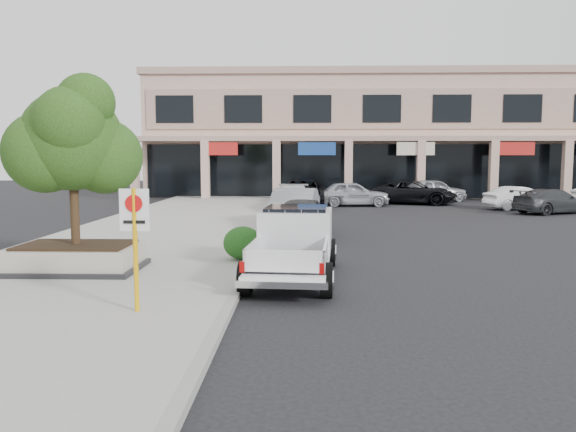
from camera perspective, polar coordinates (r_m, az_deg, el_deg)
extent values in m
plane|color=black|center=(12.53, 2.00, -7.93)|extent=(120.00, 120.00, 0.00)
cube|color=gray|center=(19.17, -14.80, -3.02)|extent=(8.00, 52.00, 0.15)
cube|color=gray|center=(18.45, -2.94, -3.17)|extent=(0.20, 52.00, 0.15)
cube|color=tan|center=(46.89, 11.67, 7.69)|extent=(40.00, 10.00, 9.00)
cube|color=#A27B72|center=(47.28, 11.80, 13.46)|extent=(40.40, 10.40, 0.50)
cube|color=#A27B72|center=(40.89, 13.16, 7.65)|extent=(40.00, 2.20, 0.35)
cube|color=tan|center=(40.99, -15.31, 4.51)|extent=(0.55, 0.55, 4.20)
cube|color=black|center=(41.91, 12.80, 4.46)|extent=(39.20, 0.08, 3.90)
cube|color=black|center=(15.31, -20.65, -4.94)|extent=(3.20, 2.20, 0.12)
cube|color=gray|center=(15.26, -20.69, -3.80)|extent=(3.00, 2.00, 0.50)
cube|color=black|center=(15.22, -20.73, -2.76)|extent=(2.70, 1.70, 0.06)
cylinder|color=black|center=(15.09, -20.89, 1.49)|extent=(0.22, 0.22, 2.20)
sphere|color=#19350E|center=(15.06, -21.10, 7.18)|extent=(2.50, 2.50, 2.50)
sphere|color=#19350E|center=(15.08, -18.14, 5.76)|extent=(1.90, 1.90, 1.90)
sphere|color=#19350E|center=(15.67, -21.50, 9.31)|extent=(1.60, 1.60, 1.60)
cylinder|color=#F7B00D|center=(10.76, -15.23, -3.38)|extent=(0.09, 0.09, 2.30)
cube|color=white|center=(10.67, -15.34, 0.60)|extent=(0.55, 0.03, 0.78)
cylinder|color=red|center=(10.63, -15.41, 1.23)|extent=(0.32, 0.01, 0.32)
ellipsoid|color=#134313|center=(15.79, -4.62, -2.75)|extent=(1.10, 0.99, 0.93)
imported|color=#2D3032|center=(20.91, 1.22, -0.20)|extent=(2.35, 4.64, 1.51)
imported|color=#94959B|center=(23.86, 0.60, 0.77)|extent=(2.35, 5.26, 1.68)
imported|color=silver|center=(30.60, 0.46, 1.76)|extent=(2.11, 5.18, 1.50)
imported|color=black|center=(34.68, 1.48, 2.39)|extent=(3.06, 6.13, 1.67)
imported|color=#AEAFB6|center=(34.87, 6.56, 2.28)|extent=(4.65, 2.13, 1.55)
imported|color=white|center=(35.07, 22.49, 1.70)|extent=(4.24, 2.32, 1.33)
imported|color=#2F3134|center=(33.29, 25.31, 1.38)|extent=(4.95, 3.55, 1.33)
imported|color=black|center=(37.04, 12.61, 2.36)|extent=(5.95, 4.03, 1.51)
imported|color=#ACAFB4|center=(39.18, 14.51, 2.55)|extent=(4.99, 3.45, 1.58)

